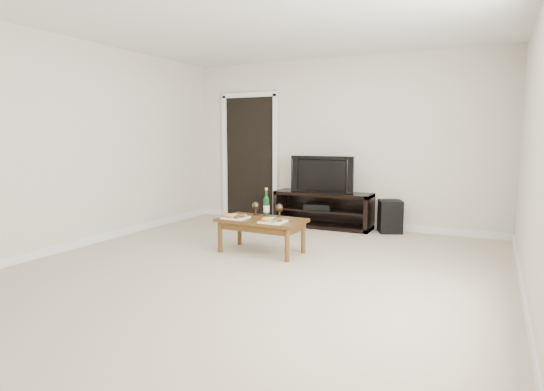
{
  "coord_description": "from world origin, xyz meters",
  "views": [
    {
      "loc": [
        2.19,
        -4.08,
        1.41
      ],
      "look_at": [
        -0.17,
        0.76,
        0.7
      ],
      "focal_mm": 30.0,
      "sensor_mm": 36.0,
      "label": 1
    }
  ],
  "objects_px": {
    "media_console": "(323,210)",
    "subwoofer": "(390,216)",
    "television": "(324,174)",
    "coffee_table": "(262,236)"
  },
  "relations": [
    {
      "from": "media_console",
      "to": "subwoofer",
      "type": "relative_size",
      "value": 3.15
    },
    {
      "from": "television",
      "to": "subwoofer",
      "type": "distance_m",
      "value": 1.17
    },
    {
      "from": "media_console",
      "to": "television",
      "type": "xyz_separation_m",
      "value": [
        0.0,
        0.0,
        0.55
      ]
    },
    {
      "from": "media_console",
      "to": "coffee_table",
      "type": "distance_m",
      "value": 1.8
    },
    {
      "from": "coffee_table",
      "to": "media_console",
      "type": "bearing_deg",
      "value": 85.33
    },
    {
      "from": "television",
      "to": "subwoofer",
      "type": "relative_size",
      "value": 2.04
    },
    {
      "from": "media_console",
      "to": "television",
      "type": "bearing_deg",
      "value": 0.0
    },
    {
      "from": "subwoofer",
      "to": "coffee_table",
      "type": "bearing_deg",
      "value": -145.21
    },
    {
      "from": "media_console",
      "to": "coffee_table",
      "type": "relative_size",
      "value": 1.46
    },
    {
      "from": "subwoofer",
      "to": "coffee_table",
      "type": "relative_size",
      "value": 0.46
    }
  ]
}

